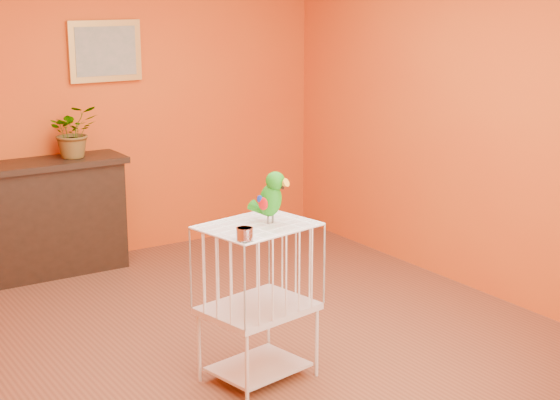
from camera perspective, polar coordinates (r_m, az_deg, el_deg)
ground at (r=5.72m, az=-2.37°, el=-9.30°), size 4.50×4.50×0.00m
room_shell at (r=5.30m, az=-2.54°, el=6.64°), size 4.50×4.50×4.50m
console_cabinet at (r=7.11m, az=-15.14°, el=-1.14°), size 1.25×0.45×0.93m
potted_plant at (r=7.03m, az=-13.49°, el=4.06°), size 0.43×0.47×0.33m
framed_picture at (r=7.28m, az=-11.54°, el=9.68°), size 0.62×0.04×0.50m
birdcage at (r=5.01m, az=-1.47°, el=-6.69°), size 0.69×0.58×0.95m
feed_cup at (r=4.57m, az=-2.37°, el=-2.26°), size 0.09×0.09×0.07m
parrot at (r=4.88m, az=-0.63°, el=0.24°), size 0.18×0.27×0.31m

